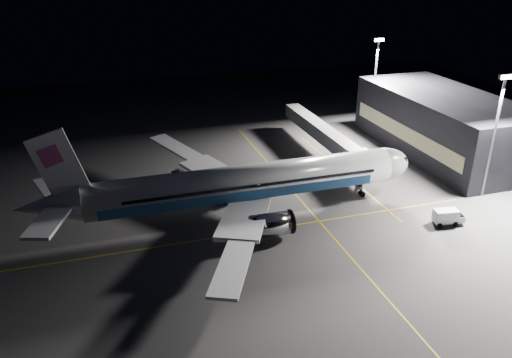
{
  "coord_description": "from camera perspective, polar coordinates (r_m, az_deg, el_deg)",
  "views": [
    {
      "loc": [
        -19.27,
        -67.09,
        37.33
      ],
      "look_at": [
        1.5,
        -0.73,
        6.0
      ],
      "focal_mm": 35.0,
      "sensor_mm": 36.0,
      "label": 1
    }
  ],
  "objects": [
    {
      "name": "safety_cone_a",
      "position": [
        90.77,
        -2.6,
        0.14
      ],
      "size": [
        0.39,
        0.39,
        0.58
      ],
      "primitive_type": "cone",
      "color": "red",
      "rests_on": "ground"
    },
    {
      "name": "floodlight_mast_north",
      "position": [
        118.12,
        13.47,
        11.4
      ],
      "size": [
        2.4,
        0.68,
        20.7
      ],
      "color": "#59595E",
      "rests_on": "ground"
    },
    {
      "name": "guide_line_main",
      "position": [
        82.17,
        5.52,
        -2.89
      ],
      "size": [
        0.25,
        80.0,
        0.01
      ],
      "primitive_type": "cube",
      "color": "gold",
      "rests_on": "ground"
    },
    {
      "name": "floodlight_mast_south",
      "position": [
        88.69,
        25.72,
        5.47
      ],
      "size": [
        2.4,
        0.67,
        20.7
      ],
      "color": "#59595E",
      "rests_on": "ground"
    },
    {
      "name": "jet_bridge",
      "position": [
        100.13,
        8.04,
        4.92
      ],
      "size": [
        3.6,
        34.4,
        6.3
      ],
      "color": "#B2B2B7",
      "rests_on": "ground"
    },
    {
      "name": "service_truck",
      "position": [
        80.87,
        21.12,
        -4.01
      ],
      "size": [
        4.85,
        2.57,
        2.36
      ],
      "rotation": [
        0.0,
        0.0,
        -0.15
      ],
      "color": "silver",
      "rests_on": "ground"
    },
    {
      "name": "terminal",
      "position": [
        108.7,
        20.61,
        5.93
      ],
      "size": [
        18.12,
        40.0,
        12.0
      ],
      "color": "black",
      "rests_on": "ground"
    },
    {
      "name": "guide_line_side",
      "position": [
        95.08,
        9.91,
        0.76
      ],
      "size": [
        0.25,
        40.0,
        0.01
      ],
      "primitive_type": "cube",
      "color": "gold",
      "rests_on": "ground"
    },
    {
      "name": "safety_cone_c",
      "position": [
        84.03,
        -1.68,
        -1.9
      ],
      "size": [
        0.41,
        0.41,
        0.61
      ],
      "primitive_type": "cone",
      "color": "red",
      "rests_on": "ground"
    },
    {
      "name": "safety_cone_b",
      "position": [
        83.71,
        1.21,
        -2.02
      ],
      "size": [
        0.38,
        0.38,
        0.57
      ],
      "primitive_type": "cone",
      "color": "red",
      "rests_on": "ground"
    },
    {
      "name": "guide_line_cross",
      "position": [
        74.14,
        0.11,
        -5.97
      ],
      "size": [
        70.0,
        0.25,
        0.01
      ],
      "primitive_type": "cube",
      "color": "gold",
      "rests_on": "ground"
    },
    {
      "name": "ground",
      "position": [
        79.16,
        -1.2,
        -3.89
      ],
      "size": [
        200.0,
        200.0,
        0.0
      ],
      "primitive_type": "plane",
      "color": "#4C4C4F",
      "rests_on": "ground"
    },
    {
      "name": "baggage_tug",
      "position": [
        92.19,
        -8.94,
        0.56
      ],
      "size": [
        2.55,
        2.21,
        1.62
      ],
      "rotation": [
        0.0,
        0.0,
        -0.21
      ],
      "color": "black",
      "rests_on": "ground"
    },
    {
      "name": "airliner",
      "position": [
        76.6,
        -2.0,
        -0.59
      ],
      "size": [
        61.48,
        54.22,
        16.64
      ],
      "color": "silver",
      "rests_on": "ground"
    }
  ]
}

